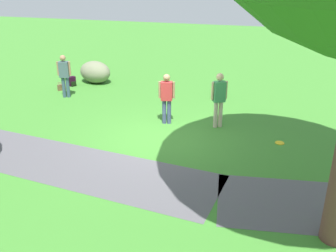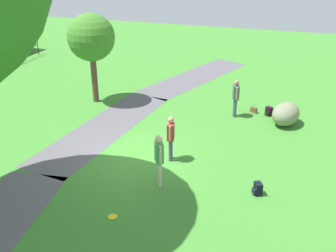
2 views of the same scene
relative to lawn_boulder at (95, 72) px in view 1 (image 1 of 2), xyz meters
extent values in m
plane|color=#3C7F2C|center=(-4.51, 4.89, -0.47)|extent=(48.00, 48.00, 0.00)
cube|color=#545157|center=(-2.61, 7.09, -0.47)|extent=(8.20, 3.08, 0.01)
ellipsoid|color=#74795C|center=(0.00, 0.00, 0.00)|extent=(1.74, 1.47, 0.95)
cylinder|color=#354C60|center=(0.30, 2.19, -0.07)|extent=(0.13, 0.13, 0.81)
cylinder|color=#354C60|center=(0.15, 2.14, -0.07)|extent=(0.13, 0.13, 0.81)
cube|color=#41585E|center=(0.22, 2.17, 0.64)|extent=(0.42, 0.34, 0.61)
cylinder|color=#9D7354|center=(0.43, 2.23, 0.67)|extent=(0.08, 0.08, 0.54)
cylinder|color=#9D7354|center=(0.01, 2.10, 0.67)|extent=(0.08, 0.08, 0.54)
sphere|color=#9D7354|center=(0.22, 2.17, 1.08)|extent=(0.22, 0.22, 0.22)
cylinder|color=#3E486D|center=(-4.37, 3.69, -0.07)|extent=(0.13, 0.13, 0.80)
cylinder|color=#3E486D|center=(-4.22, 3.72, -0.07)|extent=(0.13, 0.13, 0.80)
cube|color=#B22F2F|center=(-4.30, 3.70, 0.63)|extent=(0.40, 0.31, 0.60)
cylinder|color=#9D7A54|center=(-4.51, 3.66, 0.67)|extent=(0.08, 0.08, 0.54)
cylinder|color=#9D7A54|center=(-4.08, 3.75, 0.67)|extent=(0.08, 0.08, 0.54)
sphere|color=#9D7A54|center=(-4.30, 3.70, 1.07)|extent=(0.22, 0.22, 0.22)
cylinder|color=beige|center=(-5.88, 3.60, -0.04)|extent=(0.13, 0.13, 0.86)
cylinder|color=beige|center=(-6.02, 3.52, -0.04)|extent=(0.13, 0.13, 0.86)
cube|color=#409458|center=(-5.95, 3.56, 0.71)|extent=(0.43, 0.38, 0.64)
cylinder|color=#DEB78C|center=(-5.76, 3.66, 0.74)|extent=(0.08, 0.08, 0.57)
cylinder|color=#DEB78C|center=(-6.14, 3.46, 0.74)|extent=(0.08, 0.08, 0.57)
sphere|color=#DEB78C|center=(-5.95, 3.56, 1.17)|extent=(0.23, 0.23, 0.23)
cube|color=brown|center=(0.89, 1.40, -0.35)|extent=(0.27, 0.34, 0.24)
torus|color=brown|center=(0.89, 1.40, -0.17)|extent=(0.37, 0.37, 0.02)
cube|color=black|center=(0.76, 0.73, -0.27)|extent=(0.33, 0.34, 0.40)
cube|color=black|center=(0.66, 0.80, -0.35)|extent=(0.16, 0.19, 0.18)
cube|color=black|center=(-5.52, 0.53, -0.27)|extent=(0.34, 0.31, 0.40)
cube|color=black|center=(-5.58, 0.64, -0.35)|extent=(0.20, 0.14, 0.18)
cylinder|color=gold|center=(-7.89, 4.30, -0.46)|extent=(0.26, 0.26, 0.02)
camera|label=1|loc=(-7.43, 14.86, 4.32)|focal=40.79mm
camera|label=2|loc=(-16.12, 0.04, 6.65)|focal=42.83mm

